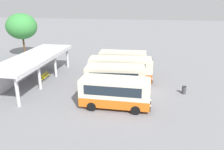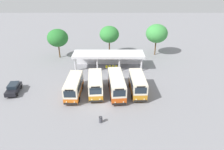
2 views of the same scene
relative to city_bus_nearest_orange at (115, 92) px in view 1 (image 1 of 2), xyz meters
The scene contains 12 objects.
ground_plane 5.25m from the city_bus_nearest_orange, 34.15° to the right, with size 180.00×180.00×0.00m, color gray.
city_bus_nearest_orange is the anchor object (origin of this frame).
city_bus_second_in_row 3.64m from the city_bus_nearest_orange, ahead, with size 2.86×6.90×3.29m.
city_bus_middle_cream 7.20m from the city_bus_nearest_orange, ahead, with size 3.03×8.20×3.31m.
city_bus_fourth_amber 10.79m from the city_bus_nearest_orange, ahead, with size 2.58×6.82×3.29m.
terminal_canopy 13.34m from the city_bus_nearest_orange, 64.91° to the left, with size 15.32×4.74×3.40m.
waiting_chair_end_by_column 11.92m from the city_bus_nearest_orange, 63.91° to the left, with size 0.44×0.44×0.86m.
waiting_chair_second_from_end 12.18m from the city_bus_nearest_orange, 60.75° to the left, with size 0.44×0.44×0.86m.
waiting_chair_middle_seat 12.60m from the city_bus_nearest_orange, 58.11° to the left, with size 0.44×0.44×0.86m.
waiting_chair_fourth_seat 12.97m from the city_bus_nearest_orange, 55.40° to the left, with size 0.44×0.44×0.86m.
roadside_tree_east_of_canopy 26.72m from the city_bus_nearest_orange, 48.45° to the left, with size 5.38×5.38×7.85m.
litter_bin_apron 8.76m from the city_bus_nearest_orange, 56.02° to the right, with size 0.49×0.49×0.90m.
Camera 1 is at (-24.53, -0.50, 10.55)m, focal length 36.75 mm.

